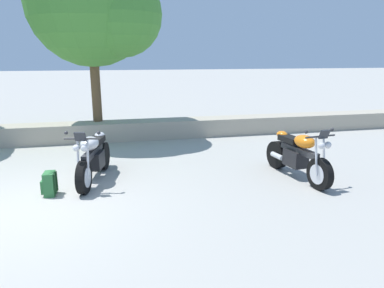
# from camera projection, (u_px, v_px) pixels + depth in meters

# --- Properties ---
(ground_plane) EXTENTS (120.00, 120.00, 0.00)m
(ground_plane) POSITION_uv_depth(u_px,v_px,m) (28.00, 208.00, 5.93)
(ground_plane) COLOR #A3A099
(stone_wall) EXTENTS (36.00, 0.80, 0.55)m
(stone_wall) POSITION_uv_depth(u_px,v_px,m) (62.00, 133.00, 10.40)
(stone_wall) COLOR #A89E89
(stone_wall) RESTS_ON ground
(motorcycle_silver_near_left) EXTENTS (0.78, 2.04, 1.18)m
(motorcycle_silver_near_left) POSITION_uv_depth(u_px,v_px,m) (93.00, 158.00, 7.14)
(motorcycle_silver_near_left) COLOR black
(motorcycle_silver_near_left) RESTS_ON ground
(motorcycle_orange_centre) EXTENTS (0.71, 2.06, 1.18)m
(motorcycle_orange_centre) POSITION_uv_depth(u_px,v_px,m) (298.00, 156.00, 7.28)
(motorcycle_orange_centre) COLOR black
(motorcycle_orange_centre) RESTS_ON ground
(rider_backpack) EXTENTS (0.27, 0.31, 0.47)m
(rider_backpack) POSITION_uv_depth(u_px,v_px,m) (49.00, 183.00, 6.43)
(rider_backpack) COLOR #2D6B38
(rider_backpack) RESTS_ON ground
(leafy_tree_mid_right) EXTENTS (3.77, 3.59, 5.21)m
(leafy_tree_mid_right) POSITION_uv_depth(u_px,v_px,m) (97.00, 5.00, 9.92)
(leafy_tree_mid_right) COLOR brown
(leafy_tree_mid_right) RESTS_ON stone_wall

